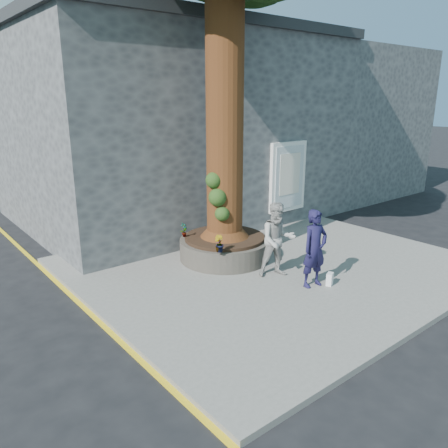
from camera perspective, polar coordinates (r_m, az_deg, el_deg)
ground at (r=9.52m, az=3.96°, el=-9.50°), size 120.00×120.00×0.00m
pavement at (r=11.12m, az=6.17°, el=-5.33°), size 9.00×8.00×0.12m
yellow_line at (r=8.81m, az=-15.87°, el=-12.36°), size 0.10×30.00×0.01m
stone_shop at (r=15.88m, az=-7.11°, el=12.61°), size 10.30×8.30×6.30m
neighbour_shop at (r=21.22m, az=12.01°, el=12.84°), size 6.00×8.00×6.00m
planter at (r=11.25m, az=0.08°, el=-3.06°), size 2.30×2.30×0.60m
man at (r=9.64m, az=11.77°, el=-3.17°), size 0.68×0.49×1.73m
woman at (r=10.05m, az=7.00°, el=-2.07°), size 1.06×0.98×1.75m
shopping_bag at (r=10.00m, az=13.64°, el=-7.01°), size 0.23×0.19×0.28m
plant_a at (r=11.07m, az=-5.25°, el=-0.77°), size 0.23×0.20×0.37m
plant_b at (r=9.95m, az=-0.64°, el=-2.59°), size 0.25×0.25×0.39m
plant_c at (r=9.97m, az=-0.64°, el=-2.83°), size 0.24×0.24×0.31m
plant_d at (r=12.25m, az=0.68°, el=0.85°), size 0.38×0.38×0.32m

